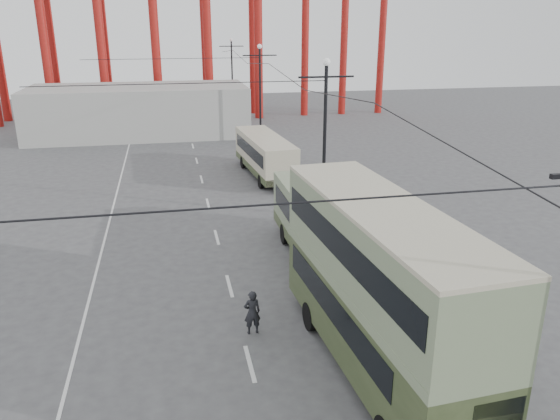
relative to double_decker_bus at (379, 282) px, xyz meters
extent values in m
cube|color=silver|center=(-4.05, 16.22, -3.29)|extent=(0.15, 82.00, 0.01)
cube|color=silver|center=(2.35, 17.22, -3.29)|extent=(0.12, 120.00, 0.01)
cube|color=silver|center=(-10.05, 17.22, -3.29)|extent=(0.12, 120.00, 0.01)
cylinder|color=black|center=(2.55, 15.22, 1.20)|extent=(0.20, 0.20, 9.00)
cylinder|color=black|center=(2.55, 15.22, -3.05)|extent=(0.44, 0.44, 0.50)
cube|color=black|center=(2.55, 15.22, 5.00)|extent=(3.20, 0.10, 0.10)
sphere|color=white|center=(2.55, 15.22, 5.80)|extent=(0.44, 0.44, 0.44)
cylinder|color=black|center=(2.55, 37.22, 1.20)|extent=(0.20, 0.20, 9.00)
cylinder|color=black|center=(2.55, 37.22, -3.05)|extent=(0.44, 0.44, 0.50)
cube|color=black|center=(2.55, 37.22, 5.00)|extent=(3.20, 0.10, 0.10)
sphere|color=white|center=(2.55, 37.22, 5.80)|extent=(0.44, 0.44, 0.44)
cylinder|color=black|center=(2.55, 59.22, 1.20)|extent=(0.20, 0.20, 9.00)
cylinder|color=black|center=(2.55, 59.22, -3.05)|extent=(0.44, 0.44, 0.50)
cube|color=black|center=(2.55, 59.22, 5.00)|extent=(3.20, 0.10, 0.10)
sphere|color=white|center=(2.55, 59.22, 5.80)|extent=(0.44, 0.44, 0.44)
cylinder|color=maroon|center=(-19.05, 52.22, 10.20)|extent=(1.00, 1.00, 27.00)
cylinder|color=maroon|center=(-19.05, 56.22, 10.20)|extent=(1.00, 1.00, 27.00)
cylinder|color=maroon|center=(15.95, 53.22, 7.70)|extent=(0.90, 0.90, 22.00)
cylinder|color=maroon|center=(20.95, 53.22, 3.70)|extent=(0.90, 0.90, 14.00)
cube|color=#A1A09C|center=(-9.05, 44.22, -0.80)|extent=(22.00, 10.00, 5.00)
cube|color=#303D20|center=(0.00, 0.00, -1.49)|extent=(3.45, 11.12, 2.41)
cube|color=black|center=(0.00, 0.00, -1.00)|extent=(3.34, 8.93, 0.99)
cube|color=gray|center=(0.00, 0.00, -0.12)|extent=(3.47, 11.12, 0.33)
cube|color=gray|center=(0.00, 0.00, 1.25)|extent=(3.45, 11.12, 2.41)
cube|color=black|center=(0.00, 0.00, 1.36)|extent=(3.44, 10.46, 0.93)
cube|color=#B9B195|center=(0.00, 0.00, 2.52)|extent=(3.47, 11.12, 0.13)
cylinder|color=black|center=(-1.44, 2.98, -2.75)|extent=(0.38, 1.11, 1.10)
cylinder|color=black|center=(1.04, 3.14, -2.75)|extent=(0.38, 1.11, 1.10)
cylinder|color=black|center=(1.46, -3.42, -2.75)|extent=(0.38, 1.11, 1.10)
cube|color=gray|center=(0.64, 8.06, -1.42)|extent=(2.71, 11.83, 2.58)
cube|color=black|center=(0.64, 8.06, -0.99)|extent=(2.75, 10.54, 1.02)
cube|color=#303D20|center=(0.64, 8.06, -2.44)|extent=(2.74, 11.83, 0.54)
cube|color=gray|center=(0.64, 8.06, -0.04)|extent=(2.73, 11.83, 0.17)
cylinder|color=black|center=(-0.57, 11.40, -2.76)|extent=(0.30, 1.08, 1.08)
cylinder|color=black|center=(1.86, 11.40, -2.76)|extent=(0.30, 1.08, 1.08)
cylinder|color=black|center=(-0.59, 4.30, -2.76)|extent=(0.30, 1.08, 1.08)
cylinder|color=black|center=(1.84, 4.30, -2.76)|extent=(0.30, 1.08, 1.08)
cube|color=#B9B195|center=(0.82, 25.22, -1.58)|extent=(3.20, 9.96, 2.35)
cube|color=black|center=(0.82, 25.22, -1.19)|extent=(3.15, 8.79, 0.93)
cube|color=#303D20|center=(0.82, 25.22, -2.51)|extent=(3.23, 9.97, 0.49)
cube|color=#B9B195|center=(0.82, 25.22, -0.33)|extent=(3.22, 9.97, 0.16)
cylinder|color=black|center=(-0.49, 27.68, -2.81)|extent=(0.35, 1.00, 0.98)
cylinder|color=black|center=(1.72, 27.85, -2.81)|extent=(0.35, 1.00, 0.98)
cylinder|color=black|center=(-0.06, 22.21, -2.81)|extent=(0.35, 1.00, 0.98)
cylinder|color=black|center=(2.15, 22.38, -2.81)|extent=(0.35, 1.00, 0.98)
imported|color=black|center=(-3.64, 3.16, -2.42)|extent=(0.67, 0.47, 1.75)
camera|label=1|loc=(-6.29, -14.74, 7.83)|focal=35.00mm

